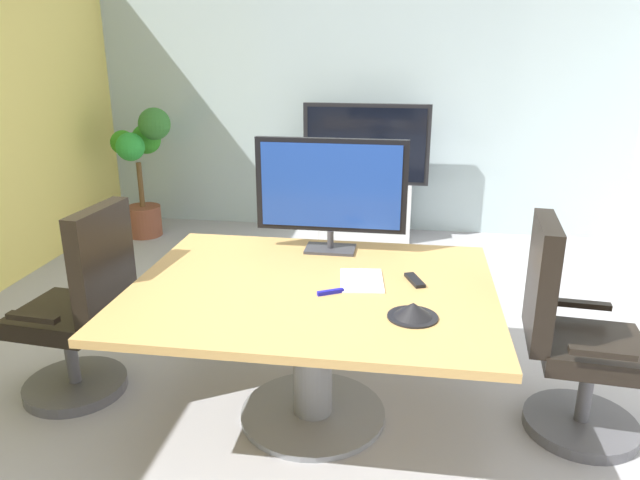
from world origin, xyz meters
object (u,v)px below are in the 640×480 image
object	(u,v)px
office_chair_left	(81,319)
remote_control	(415,280)
potted_plant	(142,162)
conference_phone	(413,311)
conference_table	(312,318)
tv_monitor	(331,189)
wall_display_unit	(365,194)
office_chair_right	(571,348)

from	to	relation	value
office_chair_left	remote_control	world-z (taller)	office_chair_left
potted_plant	conference_phone	world-z (taller)	potted_plant
remote_control	office_chair_left	bearing A→B (deg)	162.11
conference_table	office_chair_left	xyz separation A→B (m)	(-1.27, 0.03, -0.11)
tv_monitor	wall_display_unit	distance (m)	2.60
conference_table	conference_phone	bearing A→B (deg)	-30.49
tv_monitor	conference_phone	bearing A→B (deg)	-60.02
conference_table	remote_control	world-z (taller)	remote_control
conference_table	office_chair_right	bearing A→B (deg)	4.19
remote_control	tv_monitor	bearing A→B (deg)	118.62
wall_display_unit	office_chair_right	bearing A→B (deg)	-67.10
office_chair_left	remote_control	bearing A→B (deg)	98.32
office_chair_right	potted_plant	size ratio (longest dim) A/B	0.86
office_chair_right	remote_control	xyz separation A→B (m)	(-0.77, 0.03, 0.30)
wall_display_unit	conference_phone	world-z (taller)	wall_display_unit
office_chair_left	office_chair_right	size ratio (longest dim) A/B	1.00
tv_monitor	conference_table	bearing A→B (deg)	-92.12
wall_display_unit	potted_plant	bearing A→B (deg)	-173.20
office_chair_right	wall_display_unit	distance (m)	3.19
office_chair_left	conference_phone	bearing A→B (deg)	85.21
potted_plant	remote_control	size ratio (longest dim) A/B	7.46
conference_phone	remote_control	bearing A→B (deg)	88.92
tv_monitor	wall_display_unit	bearing A→B (deg)	89.89
conference_table	conference_phone	xyz separation A→B (m)	(0.49, -0.29, 0.21)
conference_phone	remote_control	xyz separation A→B (m)	(0.01, 0.41, -0.02)
office_chair_left	conference_phone	distance (m)	1.81
remote_control	office_chair_right	bearing A→B (deg)	-22.81
tv_monitor	potted_plant	size ratio (longest dim) A/B	0.66
office_chair_right	tv_monitor	distance (m)	1.47
office_chair_right	conference_phone	size ratio (longest dim) A/B	4.95
tv_monitor	conference_phone	size ratio (longest dim) A/B	3.82
tv_monitor	wall_display_unit	world-z (taller)	tv_monitor
office_chair_right	remote_control	size ratio (longest dim) A/B	6.41
wall_display_unit	office_chair_left	bearing A→B (deg)	-113.23
conference_phone	remote_control	world-z (taller)	conference_phone
conference_table	potted_plant	distance (m)	3.51
wall_display_unit	tv_monitor	bearing A→B (deg)	-90.11
office_chair_left	wall_display_unit	bearing A→B (deg)	162.07
office_chair_right	tv_monitor	xyz separation A→B (m)	(-1.25, 0.43, 0.65)
conference_table	office_chair_right	distance (m)	1.28
conference_table	office_chair_left	distance (m)	1.27
conference_table	potted_plant	bearing A→B (deg)	127.52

